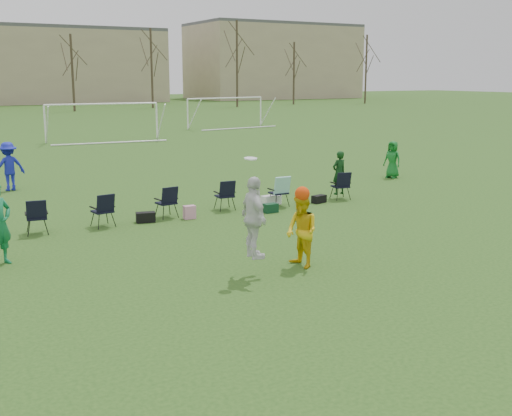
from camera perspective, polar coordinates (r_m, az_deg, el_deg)
ground at (r=13.28m, az=9.10°, el=-7.03°), size 260.00×260.00×0.00m
fielder_blue at (r=25.63m, az=-21.13°, el=3.47°), size 1.28×0.89×1.82m
fielder_green_far at (r=27.53m, az=12.03°, el=4.24°), size 0.71×0.87×1.55m
center_contest at (r=13.91m, az=2.12°, el=-1.45°), size 1.87×1.07×2.58m
sideline_setup at (r=20.17m, az=-3.08°, el=1.04°), size 10.90×1.56×1.67m
goal_mid at (r=43.53m, az=-13.49°, el=8.36°), size 7.40×0.63×2.46m
goal_right at (r=53.49m, az=-2.72°, el=9.23°), size 7.35×1.14×2.46m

